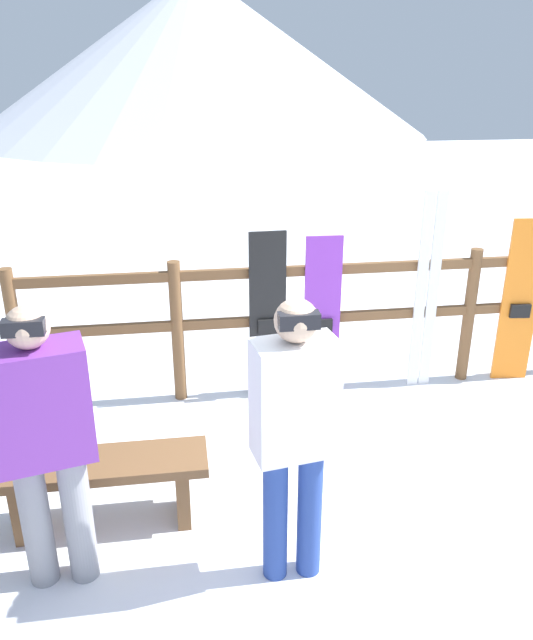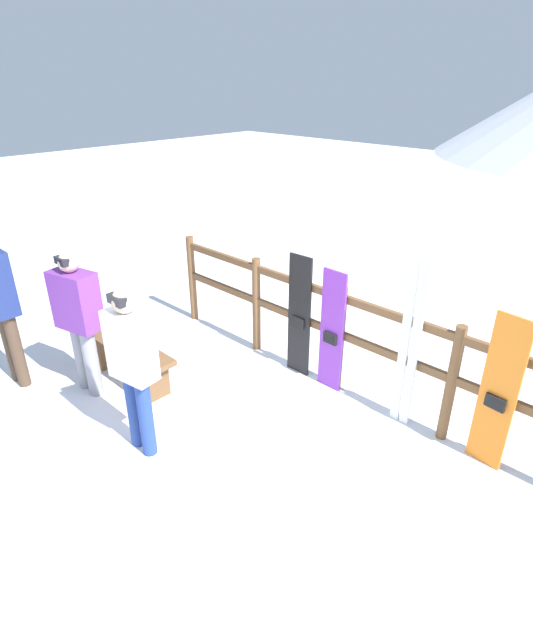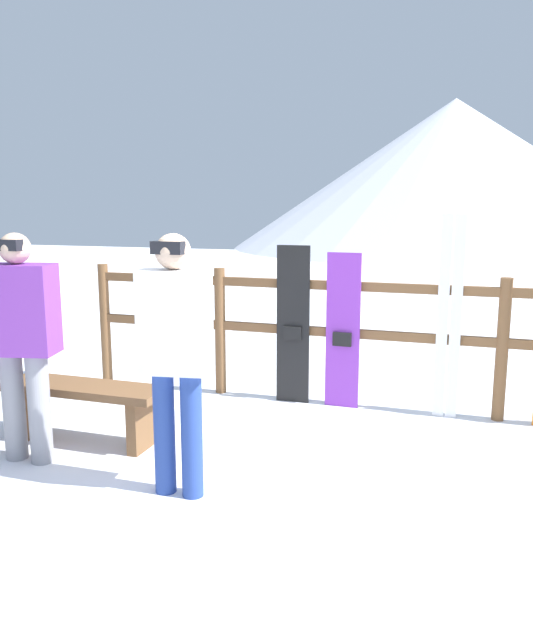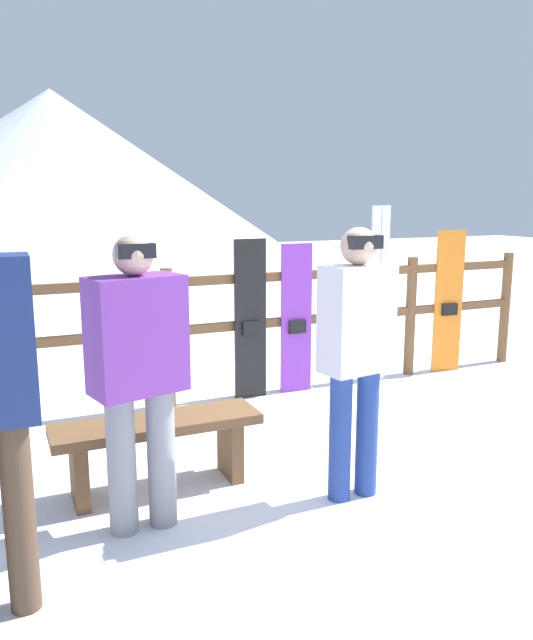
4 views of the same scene
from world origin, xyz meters
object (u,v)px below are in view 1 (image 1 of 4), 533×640
(person_white, at_px, (294,426))
(snowboard_black_stripe, at_px, (268,318))
(bench, at_px, (102,477))
(snowboard_purple, at_px, (322,318))
(person_purple, at_px, (44,435))
(ski_pair_white, at_px, (427,293))
(snowboard_orange, at_px, (520,302))

(person_white, bearing_deg, snowboard_black_stripe, 85.42)
(bench, relative_size, snowboard_purple, 0.91)
(person_purple, distance_m, ski_pair_white, 3.30)
(person_purple, relative_size, snowboard_black_stripe, 1.12)
(snowboard_purple, xyz_separation_m, snowboard_orange, (1.73, 0.00, 0.04))
(bench, height_order, snowboard_orange, snowboard_orange)
(bench, distance_m, snowboard_purple, 2.22)
(person_white, height_order, snowboard_purple, person_white)
(snowboard_purple, relative_size, snowboard_orange, 0.94)
(person_white, bearing_deg, ski_pair_white, 53.24)
(snowboard_purple, height_order, snowboard_orange, snowboard_orange)
(person_purple, bearing_deg, ski_pair_white, 34.31)
(person_purple, distance_m, snowboard_black_stripe, 2.33)
(person_purple, bearing_deg, bench, 65.57)
(person_purple, distance_m, snowboard_orange, 4.02)
(bench, bearing_deg, person_purple, -114.43)
(ski_pair_white, bearing_deg, snowboard_orange, -0.23)
(person_white, height_order, ski_pair_white, ski_pair_white)
(person_purple, bearing_deg, snowboard_black_stripe, 53.17)
(snowboard_purple, bearing_deg, ski_pair_white, 0.23)
(person_white, relative_size, snowboard_orange, 1.11)
(snowboard_orange, bearing_deg, person_white, -139.52)
(bench, bearing_deg, ski_pair_white, 29.72)
(snowboard_orange, bearing_deg, bench, -156.86)
(person_white, bearing_deg, snowboard_purple, 72.98)
(person_white, distance_m, snowboard_purple, 2.10)
(bench, bearing_deg, person_white, -27.87)
(snowboard_black_stripe, bearing_deg, ski_pair_white, 0.15)
(person_purple, height_order, ski_pair_white, ski_pair_white)
(person_white, xyz_separation_m, snowboard_purple, (0.61, 2.00, -0.25))
(snowboard_purple, bearing_deg, snowboard_orange, 0.00)
(snowboard_black_stripe, bearing_deg, person_white, -94.58)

